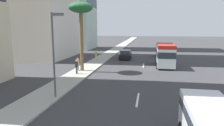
% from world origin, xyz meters
% --- Properties ---
extents(ground_plane, '(198.00, 198.00, 0.00)m').
position_xyz_m(ground_plane, '(31.50, 0.00, 0.00)').
color(ground_plane, '#38383A').
extents(sidewalk_right, '(162.00, 2.84, 0.15)m').
position_xyz_m(sidewalk_right, '(31.50, 7.37, 0.07)').
color(sidewalk_right, '#9E9B93').
rests_on(sidewalk_right, ground_plane).
extents(lane_stripe_mid, '(3.20, 0.16, 0.01)m').
position_xyz_m(lane_stripe_mid, '(11.53, 0.00, 0.01)').
color(lane_stripe_mid, silver).
rests_on(lane_stripe_mid, ground_plane).
extents(lane_stripe_far, '(3.20, 0.16, 0.01)m').
position_xyz_m(lane_stripe_far, '(26.45, 0.00, 0.01)').
color(lane_stripe_far, silver).
rests_on(lane_stripe_far, ground_plane).
extents(car_lead, '(4.45, 1.88, 1.53)m').
position_xyz_m(car_lead, '(32.54, 3.33, 0.73)').
color(car_lead, black).
rests_on(car_lead, ground_plane).
extents(car_second, '(4.53, 1.97, 1.65)m').
position_xyz_m(car_second, '(36.42, -3.06, 0.78)').
color(car_second, black).
rests_on(car_second, ground_plane).
extents(minibus_fourth, '(6.26, 2.44, 3.17)m').
position_xyz_m(minibus_fourth, '(26.17, -2.99, 1.74)').
color(minibus_fourth, silver).
rests_on(minibus_fourth, ground_plane).
extents(pedestrian_near_lamp, '(0.30, 0.33, 1.57)m').
position_xyz_m(pedestrian_near_lamp, '(20.65, 7.94, 1.01)').
color(pedestrian_near_lamp, beige).
rests_on(pedestrian_near_lamp, sidewalk_right).
extents(pedestrian_mid_block, '(0.30, 0.34, 1.56)m').
position_xyz_m(pedestrian_mid_block, '(29.16, 7.81, 1.00)').
color(pedestrian_mid_block, beige).
rests_on(pedestrian_mid_block, sidewalk_right).
extents(pedestrian_by_tree, '(0.30, 0.33, 1.65)m').
position_xyz_m(pedestrian_by_tree, '(18.83, 7.48, 1.05)').
color(pedestrian_by_tree, '#333338').
rests_on(pedestrian_by_tree, sidewalk_right).
extents(palm_tree, '(2.90, 2.90, 8.33)m').
position_xyz_m(palm_tree, '(20.75, 7.45, 7.39)').
color(palm_tree, brown).
rests_on(palm_tree, sidewalk_right).
extents(street_lamp, '(0.24, 0.97, 6.43)m').
position_xyz_m(street_lamp, '(10.69, 6.24, 4.14)').
color(street_lamp, '#4C4C51').
rests_on(street_lamp, sidewalk_right).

